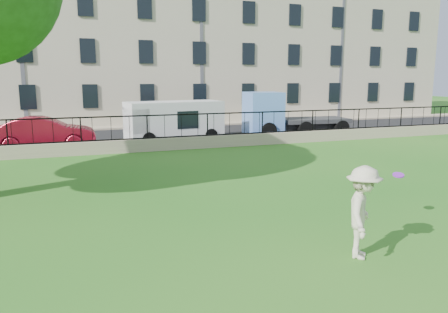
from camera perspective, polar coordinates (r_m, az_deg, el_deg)
name	(u,v)px	position (r m, az deg, el deg)	size (l,w,h in m)	color
ground	(245,236)	(9.94, 2.79, -10.30)	(120.00, 120.00, 0.00)	#1D6518
retaining_wall	(148,145)	(21.13, -9.92, 1.50)	(50.00, 0.40, 0.60)	gray
iron_railing	(147,127)	(21.01, -10.00, 3.80)	(50.00, 0.05, 1.13)	black
street	(133,138)	(25.76, -11.77, 2.36)	(60.00, 9.00, 0.01)	black
sidewalk	(122,127)	(30.87, -13.20, 3.71)	(60.00, 1.40, 0.12)	gray
building_row	(109,32)	(36.47, -14.79, 15.43)	(56.40, 10.40, 13.80)	beige
man	(363,212)	(8.95, 17.67, -6.97)	(1.18, 0.68, 1.83)	beige
frisbee	(398,175)	(11.24, 21.82, -2.25)	(0.27, 0.27, 0.03)	purple
red_sedan	(45,133)	(23.15, -22.36, 2.86)	(1.66, 4.77, 1.57)	maroon
white_van	(174,121)	(24.19, -6.51, 4.59)	(5.18, 2.02, 2.18)	silver
blue_truck	(295,113)	(27.14, 9.31, 5.60)	(6.21, 2.20, 2.60)	#6395E8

